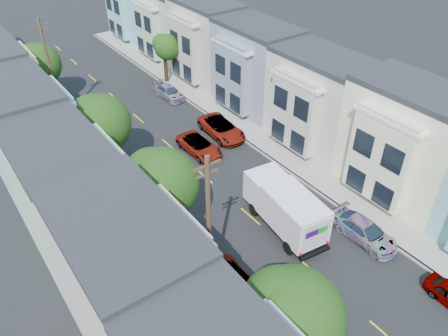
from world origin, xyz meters
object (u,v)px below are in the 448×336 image
object	(u,v)px
tree_e	(38,65)
fedex_truck	(285,207)
parked_right_b	(365,231)
parked_right_d	(169,92)
utility_pole_near	(209,233)
parked_left_d	(157,198)
tree_c	(160,185)
tree_d	(100,125)
parked_right_c	(222,128)
lead_sedan	(199,146)
utility_pole_far	(51,72)
parked_left_c	(236,284)
tree_far_r	(166,48)
tree_b	(291,319)

from	to	relation	value
tree_e	fedex_truck	distance (m)	29.74
fedex_truck	parked_right_b	distance (m)	5.68
parked_right_d	utility_pole_near	bearing A→B (deg)	-118.16
tree_e	utility_pole_near	distance (m)	30.50
fedex_truck	parked_left_d	world-z (taller)	fedex_truck
parked_right_b	tree_c	bearing A→B (deg)	144.42
tree_d	tree_e	xyz separation A→B (m)	(-0.00, 15.62, -0.48)
parked_right_b	parked_right_c	world-z (taller)	parked_right_c
parked_right_d	lead_sedan	bearing A→B (deg)	-110.05
tree_d	parked_left_d	distance (m)	7.24
utility_pole_far	parked_right_d	bearing A→B (deg)	-9.07
parked_left_d	parked_right_c	xyz separation A→B (m)	(9.80, 5.39, 0.02)
tree_e	parked_right_b	distance (m)	34.90
tree_c	parked_right_b	distance (m)	14.27
tree_e	utility_pole_far	size ratio (longest dim) A/B	0.65
utility_pole_near	utility_pole_far	world-z (taller)	same
tree_e	utility_pole_near	world-z (taller)	utility_pole_near
parked_right_b	parked_right_c	bearing A→B (deg)	88.94
tree_d	parked_left_c	xyz separation A→B (m)	(1.40, -15.59, -4.19)
tree_far_r	parked_right_b	distance (m)	30.38
tree_d	parked_right_c	world-z (taller)	tree_d
tree_d	tree_far_r	bearing A→B (deg)	44.34
tree_b	utility_pole_far	distance (m)	32.45
utility_pole_near	parked_left_c	world-z (taller)	utility_pole_near
utility_pole_far	parked_left_d	distance (m)	17.55
parked_left_d	tree_b	bearing A→B (deg)	-94.84
tree_d	tree_far_r	world-z (taller)	tree_d
tree_d	parked_right_d	bearing A→B (deg)	39.81
tree_d	parked_left_c	world-z (taller)	tree_d
tree_b	tree_far_r	size ratio (longest dim) A/B	1.32
parked_left_c	tree_far_r	bearing A→B (deg)	65.90
utility_pole_near	tree_d	bearing A→B (deg)	90.01
tree_far_r	utility_pole_near	size ratio (longest dim) A/B	0.56
tree_b	parked_left_d	distance (m)	16.15
lead_sedan	parked_right_c	size ratio (longest dim) A/B	0.88
tree_e	utility_pole_near	xyz separation A→B (m)	(0.00, -30.49, 0.80)
parked_right_d	tree_far_r	bearing A→B (deg)	57.41
tree_d	parked_right_d	world-z (taller)	tree_d
parked_left_d	parked_right_b	distance (m)	15.05
tree_b	tree_c	world-z (taller)	tree_c
tree_d	parked_left_c	distance (m)	16.20
tree_e	parked_right_c	size ratio (longest dim) A/B	1.19
tree_e	lead_sedan	world-z (taller)	tree_e
utility_pole_far	parked_left_d	size ratio (longest dim) A/B	2.17
tree_d	tree_far_r	size ratio (longest dim) A/B	1.29
tree_c	utility_pole_near	size ratio (longest dim) A/B	0.74
parked_right_c	lead_sedan	bearing A→B (deg)	-156.94
parked_right_c	parked_right_d	xyz separation A→B (m)	(0.00, 9.75, -0.13)
tree_c	tree_d	size ratio (longest dim) A/B	1.03
utility_pole_far	parked_right_c	xyz separation A→B (m)	(11.20, -11.54, -4.39)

